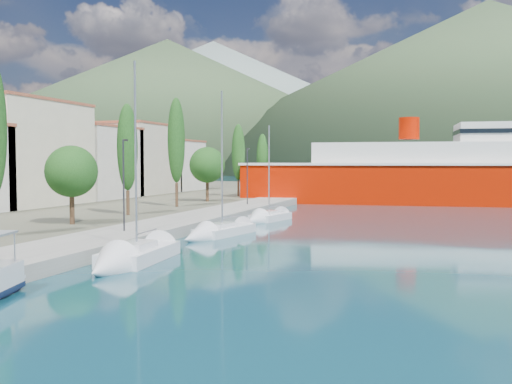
% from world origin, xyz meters
% --- Properties ---
extents(ground, '(1400.00, 1400.00, 0.00)m').
position_xyz_m(ground, '(0.00, 120.00, 0.00)').
color(ground, '#103D4C').
extents(quay, '(5.00, 88.00, 0.80)m').
position_xyz_m(quay, '(-9.00, 26.00, 0.40)').
color(quay, gray).
rests_on(quay, ground).
extents(town_buildings, '(9.20, 69.20, 11.30)m').
position_xyz_m(town_buildings, '(-32.00, 36.91, 5.57)').
color(town_buildings, beige).
rests_on(town_buildings, land_strip).
extents(tree_row, '(4.22, 64.81, 11.35)m').
position_xyz_m(tree_row, '(-15.32, 30.98, 5.91)').
color(tree_row, '#47301E').
rests_on(tree_row, land_strip).
extents(lamp_posts, '(0.15, 47.71, 6.06)m').
position_xyz_m(lamp_posts, '(-9.00, 14.62, 4.08)').
color(lamp_posts, '#2D2D33').
rests_on(lamp_posts, quay).
extents(sailboat_near, '(3.05, 8.25, 11.62)m').
position_xyz_m(sailboat_near, '(-4.45, 5.80, 0.31)').
color(sailboat_near, silver).
rests_on(sailboat_near, ground).
extents(sailboat_mid, '(3.54, 8.10, 11.29)m').
position_xyz_m(sailboat_mid, '(-4.55, 17.60, 0.28)').
color(sailboat_mid, silver).
rests_on(sailboat_mid, ground).
extents(sailboat_far, '(3.35, 6.73, 9.48)m').
position_xyz_m(sailboat_far, '(-4.28, 29.03, 0.27)').
color(sailboat_far, silver).
rests_on(sailboat_far, ground).
extents(ferry, '(60.41, 18.03, 11.82)m').
position_xyz_m(ferry, '(15.22, 59.10, 3.60)').
color(ferry, '#AF1400').
rests_on(ferry, ground).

